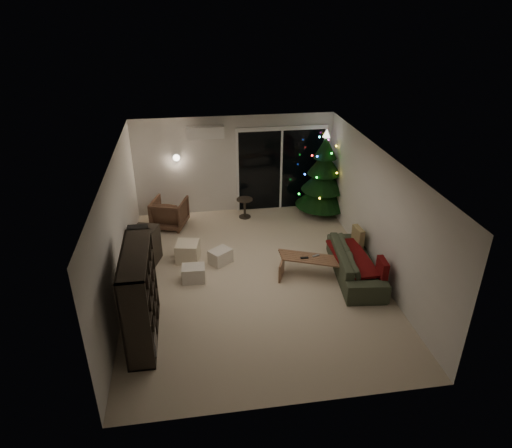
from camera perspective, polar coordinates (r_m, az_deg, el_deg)
The scene contains 18 objects.
room at distance 10.16m, azimuth 0.97°, elevation 2.99°, with size 6.50×7.51×2.60m.
bookshelf at distance 7.63m, azimuth -15.80°, elevation -8.87°, with size 0.41×1.62×1.62m, color black, non-canonical shape.
media_cabinet at distance 9.59m, azimuth -14.32°, elevation -3.65°, with size 0.47×1.26×0.79m, color black.
stereo at distance 9.37m, azimuth -14.65°, elevation -1.13°, with size 0.40×0.47×0.17m, color black.
armchair at distance 11.27m, azimuth -10.75°, elevation 1.36°, with size 0.77×0.79×0.72m, color #3B2A1E.
ottoman at distance 9.85m, azimuth -8.52°, elevation -3.43°, with size 0.47×0.47×0.42m, color #FBEFCE.
cardboard_box_a at distance 9.19m, azimuth -7.81°, elevation -6.15°, with size 0.45×0.34×0.32m, color beige.
cardboard_box_b at distance 9.71m, azimuth -4.48°, elevation -4.05°, with size 0.44×0.33×0.31m, color beige.
side_table at distance 11.59m, azimuth -1.42°, elevation 2.01°, with size 0.40×0.40×0.51m, color black.
floor_lamp at distance 11.79m, azimuth -9.64°, elevation 4.78°, with size 0.24×0.24×1.53m, color black.
sofa at distance 9.40m, azimuth 12.40°, elevation -4.78°, with size 2.05×0.80×0.60m, color #293225.
sofa_throw at distance 9.30m, azimuth 11.90°, elevation -4.14°, with size 0.64×1.48×0.05m, color #69080E.
cushion_a at distance 9.88m, azimuth 12.63°, elevation -1.50°, with size 0.12×0.39×0.39m, color #978964.
cushion_b at distance 8.86m, azimuth 15.50°, elevation -5.46°, with size 0.12×0.39×0.39m, color #69080E.
coffee_table at distance 9.32m, azimuth 6.91°, elevation -5.26°, with size 1.28×0.45×0.41m, color #97664E, non-canonical shape.
remote_a at distance 9.18m, azimuth 6.07°, elevation -4.22°, with size 0.16×0.05×0.02m, color black.
remote_b at distance 9.28m, azimuth 7.50°, elevation -3.93°, with size 0.15×0.04×0.02m, color slate.
christmas_tree at distance 11.59m, azimuth 8.49°, elevation 6.30°, with size 1.38×1.38×2.22m, color black.
Camera 1 is at (-1.12, -7.65, 5.16)m, focal length 32.00 mm.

